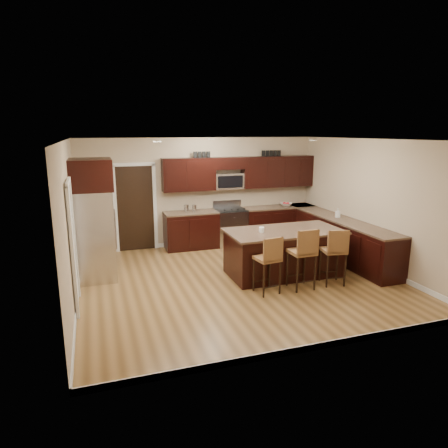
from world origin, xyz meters
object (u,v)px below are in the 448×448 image
object	(u,v)px
stool_right	(335,250)
refrigerator	(94,219)
island	(284,254)
stool_left	(269,258)
stool_mid	(304,252)
range	(230,226)

from	to	relation	value
stool_right	refrigerator	size ratio (longest dim) A/B	0.47
island	stool_left	size ratio (longest dim) A/B	2.18
stool_left	stool_right	size ratio (longest dim) A/B	0.97
island	stool_mid	bearing A→B (deg)	-92.10
stool_left	refrigerator	world-z (taller)	refrigerator
island	stool_mid	distance (m)	0.90
stool_mid	refrigerator	distance (m)	4.03
range	island	bearing A→B (deg)	-82.76
stool_left	refrigerator	size ratio (longest dim) A/B	0.45
stool_mid	stool_right	world-z (taller)	stool_mid
stool_mid	stool_right	xyz separation A→B (m)	(0.66, 0.00, -0.04)
island	stool_left	world-z (taller)	stool_left
stool_mid	range	bearing A→B (deg)	93.40
stool_right	refrigerator	bearing A→B (deg)	166.57
refrigerator	stool_left	bearing A→B (deg)	-31.86
island	range	bearing A→B (deg)	97.22
island	stool_right	xyz separation A→B (m)	(0.63, -0.84, 0.25)
island	stool_left	xyz separation A→B (m)	(-0.71, -0.84, 0.23)
stool_right	island	bearing A→B (deg)	136.29
stool_right	refrigerator	distance (m)	4.63
island	refrigerator	world-z (taller)	refrigerator
range	stool_mid	world-z (taller)	stool_mid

